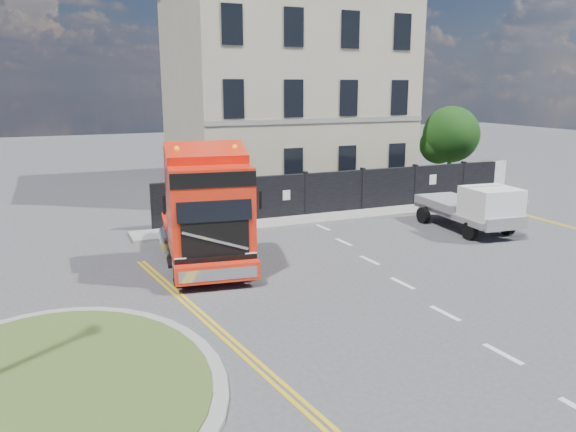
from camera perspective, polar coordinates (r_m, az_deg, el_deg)
name	(u,v)px	position (r m, az deg, el deg)	size (l,w,h in m)	color
ground	(309,293)	(16.54, 2.18, -7.78)	(120.00, 120.00, 0.00)	#424244
traffic_island	(51,389)	(12.43, -22.91, -15.88)	(6.80, 6.80, 0.17)	gray
hoarding_fence	(354,191)	(26.93, 6.72, 2.52)	(18.80, 0.25, 2.00)	black
georgian_building	(283,88)	(32.98, -0.51, 12.86)	(12.30, 10.30, 12.80)	#C1B699
tree	(448,137)	(33.59, 15.95, 7.72)	(3.20, 3.20, 4.80)	#382619
pavement_far	(353,215)	(26.08, 6.58, 0.07)	(20.00, 1.60, 0.12)	gray
truck	(207,215)	(18.45, -8.24, 0.11)	(3.36, 6.94, 4.00)	black
flatbed_pickup	(480,208)	(23.97, 18.93, 0.77)	(2.28, 4.94, 2.00)	gray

